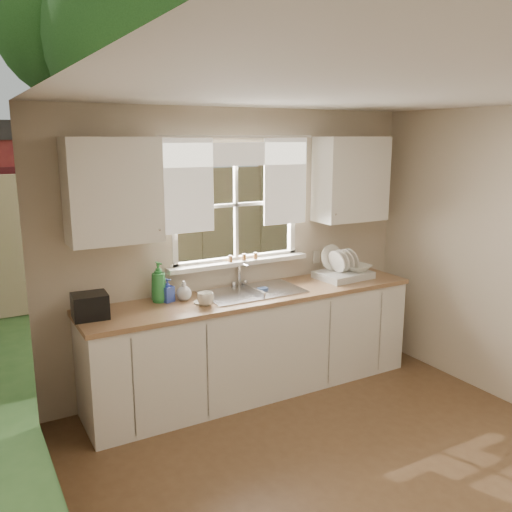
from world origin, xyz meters
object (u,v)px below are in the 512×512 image
cup (206,299)px  soap_bottle_a (159,282)px  dish_rack (343,271)px  black_appliance (90,306)px

cup → soap_bottle_a: bearing=141.9°
dish_rack → soap_bottle_a: 1.82m
dish_rack → cup: (-1.52, -0.14, -0.01)m
black_appliance → soap_bottle_a: bearing=16.7°
dish_rack → cup: 1.52m
soap_bottle_a → cup: (0.29, -0.28, -0.11)m
dish_rack → cup: size_ratio=3.82×
dish_rack → black_appliance: bearing=180.0°
soap_bottle_a → cup: bearing=-51.5°
black_appliance → cup: bearing=-5.4°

